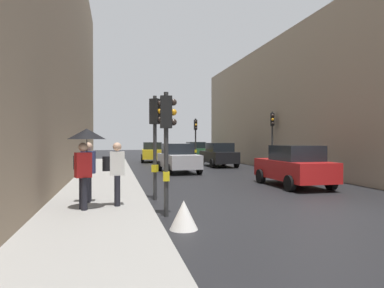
# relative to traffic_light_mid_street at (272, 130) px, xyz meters

# --- Properties ---
(ground_plane) EXTENTS (120.00, 120.00, 0.00)m
(ground_plane) POSITION_rel_traffic_light_mid_street_xyz_m (-4.41, -12.64, -2.65)
(ground_plane) COLOR black
(sidewalk_kerb) EXTENTS (2.94, 40.00, 0.16)m
(sidewalk_kerb) POSITION_rel_traffic_light_mid_street_xyz_m (-10.60, -6.64, -2.57)
(sidewalk_kerb) COLOR gray
(sidewalk_kerb) RESTS_ON ground
(building_facade_right) EXTENTS (12.00, 29.30, 8.78)m
(building_facade_right) POSITION_rel_traffic_light_mid_street_xyz_m (6.31, 1.31, 1.75)
(building_facade_right) COLOR gray
(building_facade_right) RESTS_ON ground
(traffic_light_mid_street) EXTENTS (0.33, 0.45, 3.84)m
(traffic_light_mid_street) POSITION_rel_traffic_light_mid_street_xyz_m (0.00, 0.00, 0.00)
(traffic_light_mid_street) COLOR #2D2D2D
(traffic_light_mid_street) RESTS_ON ground
(traffic_light_near_left) EXTENTS (0.44, 0.26, 3.25)m
(traffic_light_near_left) POSITION_rel_traffic_light_mid_street_xyz_m (-8.80, -12.37, -0.41)
(traffic_light_near_left) COLOR #2D2D2D
(traffic_light_near_left) RESTS_ON ground
(traffic_light_near_right) EXTENTS (0.44, 0.38, 3.46)m
(traffic_light_near_right) POSITION_rel_traffic_light_mid_street_xyz_m (-8.80, -9.79, -0.26)
(traffic_light_near_right) COLOR #2D2D2D
(traffic_light_near_right) RESTS_ON ground
(traffic_light_far_median) EXTENTS (0.25, 0.43, 3.74)m
(traffic_light_far_median) POSITION_rel_traffic_light_mid_street_xyz_m (-3.59, 6.85, -0.07)
(traffic_light_far_median) COLOR #2D2D2D
(traffic_light_far_median) RESTS_ON ground
(car_silver_hatchback) EXTENTS (2.26, 4.32, 1.76)m
(car_silver_hatchback) POSITION_rel_traffic_light_mid_street_xyz_m (-6.33, -0.30, -1.77)
(car_silver_hatchback) COLOR #BCBCC1
(car_silver_hatchback) RESTS_ON ground
(car_yellow_taxi) EXTENTS (2.24, 4.31, 1.76)m
(car_yellow_taxi) POSITION_rel_traffic_light_mid_street_xyz_m (-6.80, 10.25, -1.77)
(car_yellow_taxi) COLOR yellow
(car_yellow_taxi) RESTS_ON ground
(car_green_estate) EXTENTS (2.08, 4.23, 1.76)m
(car_green_estate) POSITION_rel_traffic_light_mid_street_xyz_m (-2.15, 13.18, -1.77)
(car_green_estate) COLOR #2D6038
(car_green_estate) RESTS_ON ground
(car_red_sedan) EXTENTS (2.06, 4.22, 1.76)m
(car_red_sedan) POSITION_rel_traffic_light_mid_street_xyz_m (-2.66, -7.75, -1.77)
(car_red_sedan) COLOR red
(car_red_sedan) RESTS_ON ground
(car_dark_suv) EXTENTS (2.11, 4.25, 1.76)m
(car_dark_suv) POSITION_rel_traffic_light_mid_street_xyz_m (-2.56, 3.66, -1.77)
(car_dark_suv) COLOR black
(car_dark_suv) RESTS_ON ground
(pedestrian_with_umbrella) EXTENTS (1.00, 1.00, 2.14)m
(pedestrian_with_umbrella) POSITION_rel_traffic_light_mid_street_xyz_m (-10.89, -11.78, -0.81)
(pedestrian_with_umbrella) COLOR black
(pedestrian_with_umbrella) RESTS_ON sidewalk_kerb
(pedestrian_with_grey_backpack) EXTENTS (0.62, 0.36, 1.77)m
(pedestrian_with_grey_backpack) POSITION_rel_traffic_light_mid_street_xyz_m (-10.94, -10.64, -1.48)
(pedestrian_with_grey_backpack) COLOR black
(pedestrian_with_grey_backpack) RESTS_ON sidewalk_kerb
(pedestrian_with_black_backpack) EXTENTS (0.60, 0.36, 1.77)m
(pedestrian_with_black_backpack) POSITION_rel_traffic_light_mid_street_xyz_m (-10.11, -11.40, -1.48)
(pedestrian_with_black_backpack) COLOR black
(pedestrian_with_black_backpack) RESTS_ON sidewalk_kerb
(warning_sign_triangle) EXTENTS (0.64, 0.64, 0.65)m
(warning_sign_triangle) POSITION_rel_traffic_light_mid_street_xyz_m (-8.63, -13.77, -2.32)
(warning_sign_triangle) COLOR silver
(warning_sign_triangle) RESTS_ON ground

